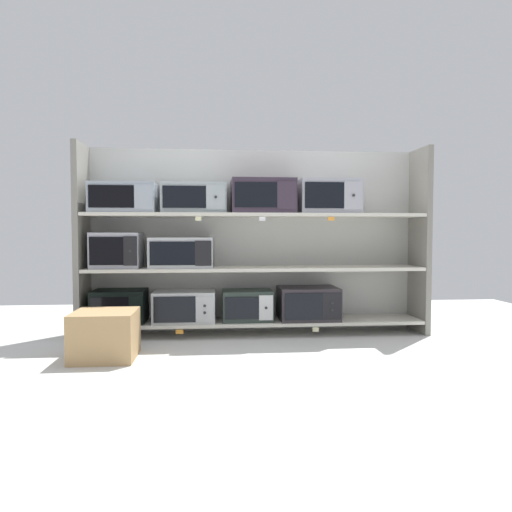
% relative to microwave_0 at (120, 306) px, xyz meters
% --- Properties ---
extents(ground, '(7.01, 6.00, 0.02)m').
position_rel_microwave_0_xyz_m(ground, '(1.22, -1.00, -0.28)').
color(ground, silver).
extents(back_panel, '(3.21, 0.04, 1.70)m').
position_rel_microwave_0_xyz_m(back_panel, '(1.22, 0.23, 0.58)').
color(back_panel, '#B2B2AD').
rests_on(back_panel, ground).
extents(upright_left, '(0.05, 0.42, 1.70)m').
position_rel_microwave_0_xyz_m(upright_left, '(-0.32, 0.00, 0.58)').
color(upright_left, gray).
rests_on(upright_left, ground).
extents(upright_right, '(0.05, 0.42, 1.70)m').
position_rel_microwave_0_xyz_m(upright_right, '(2.75, 0.00, 0.58)').
color(upright_right, gray).
rests_on(upright_right, ground).
extents(shelf_0, '(3.01, 0.42, 0.03)m').
position_rel_microwave_0_xyz_m(shelf_0, '(1.22, 0.00, -0.16)').
color(shelf_0, beige).
rests_on(shelf_0, ground).
extents(microwave_0, '(0.46, 0.38, 0.29)m').
position_rel_microwave_0_xyz_m(microwave_0, '(0.00, 0.00, 0.00)').
color(microwave_0, black).
rests_on(microwave_0, shelf_0).
extents(microwave_1, '(0.55, 0.40, 0.27)m').
position_rel_microwave_0_xyz_m(microwave_1, '(0.57, -0.00, -0.01)').
color(microwave_1, '#B3B6B8').
rests_on(microwave_1, shelf_0).
extents(microwave_2, '(0.45, 0.35, 0.27)m').
position_rel_microwave_0_xyz_m(microwave_2, '(1.14, 0.00, -0.01)').
color(microwave_2, '#28352F').
rests_on(microwave_2, shelf_0).
extents(microwave_3, '(0.54, 0.42, 0.30)m').
position_rel_microwave_0_xyz_m(microwave_3, '(1.70, -0.00, 0.00)').
color(microwave_3, '#2C272C').
rests_on(microwave_3, shelf_0).
extents(price_tag_0, '(0.06, 0.00, 0.04)m').
position_rel_microwave_0_xyz_m(price_tag_0, '(-0.00, -0.21, -0.20)').
color(price_tag_0, beige).
extents(price_tag_1, '(0.07, 0.00, 0.04)m').
position_rel_microwave_0_xyz_m(price_tag_1, '(0.54, -0.21, -0.20)').
color(price_tag_1, orange).
extents(price_tag_2, '(0.05, 0.00, 0.04)m').
position_rel_microwave_0_xyz_m(price_tag_2, '(1.72, -0.21, -0.20)').
color(price_tag_2, beige).
extents(shelf_1, '(3.01, 0.42, 0.03)m').
position_rel_microwave_0_xyz_m(shelf_1, '(1.22, 0.00, 0.33)').
color(shelf_1, beige).
extents(microwave_4, '(0.42, 0.36, 0.31)m').
position_rel_microwave_0_xyz_m(microwave_4, '(-0.02, -0.00, 0.50)').
color(microwave_4, '#9C9DA7').
rests_on(microwave_4, shelf_1).
extents(microwave_5, '(0.56, 0.38, 0.27)m').
position_rel_microwave_0_xyz_m(microwave_5, '(0.55, -0.00, 0.48)').
color(microwave_5, '#B1B4B8').
rests_on(microwave_5, shelf_1).
extents(shelf_2, '(3.01, 0.42, 0.03)m').
position_rel_microwave_0_xyz_m(shelf_2, '(1.22, 0.00, 0.81)').
color(shelf_2, beige).
extents(microwave_6, '(0.56, 0.40, 0.26)m').
position_rel_microwave_0_xyz_m(microwave_6, '(0.05, 0.00, 0.96)').
color(microwave_6, '#99A2AE').
rests_on(microwave_6, shelf_2).
extents(microwave_7, '(0.57, 0.35, 0.27)m').
position_rel_microwave_0_xyz_m(microwave_7, '(0.66, 0.00, 0.96)').
color(microwave_7, '#9BA6A9').
rests_on(microwave_7, shelf_2).
extents(microwave_8, '(0.57, 0.42, 0.30)m').
position_rel_microwave_0_xyz_m(microwave_8, '(1.28, 0.00, 0.98)').
color(microwave_8, '#332836').
rests_on(microwave_8, shelf_2).
extents(microwave_9, '(0.54, 0.39, 0.31)m').
position_rel_microwave_0_xyz_m(microwave_9, '(1.88, 0.00, 0.98)').
color(microwave_9, '#A1A1AB').
rests_on(microwave_9, shelf_2).
extents(price_tag_3, '(0.05, 0.00, 0.04)m').
position_rel_microwave_0_xyz_m(price_tag_3, '(0.71, -0.21, 0.77)').
color(price_tag_3, beige).
extents(price_tag_4, '(0.05, 0.00, 0.04)m').
position_rel_microwave_0_xyz_m(price_tag_4, '(1.25, -0.21, 0.77)').
color(price_tag_4, white).
extents(price_tag_5, '(0.06, 0.00, 0.03)m').
position_rel_microwave_0_xyz_m(price_tag_5, '(1.85, -0.21, 0.77)').
color(price_tag_5, orange).
extents(shipping_carton, '(0.45, 0.45, 0.35)m').
position_rel_microwave_0_xyz_m(shipping_carton, '(0.03, -0.74, -0.10)').
color(shipping_carton, tan).
rests_on(shipping_carton, ground).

